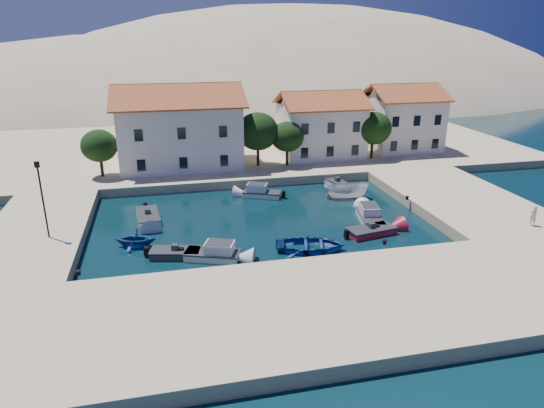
{
  "coord_description": "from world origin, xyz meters",
  "views": [
    {
      "loc": [
        -8.07,
        -30.47,
        16.58
      ],
      "look_at": [
        0.96,
        8.97,
        2.0
      ],
      "focal_mm": 32.0,
      "sensor_mm": 36.0,
      "label": 1
    }
  ],
  "objects": [
    {
      "name": "ground",
      "position": [
        0.0,
        0.0,
        0.0
      ],
      "size": [
        400.0,
        400.0,
        0.0
      ],
      "primitive_type": "plane",
      "color": "black",
      "rests_on": "ground"
    },
    {
      "name": "quay_south",
      "position": [
        0.0,
        -6.0,
        0.5
      ],
      "size": [
        52.0,
        12.0,
        1.0
      ],
      "primitive_type": "cube",
      "color": "beige",
      "rests_on": "ground"
    },
    {
      "name": "quay_east",
      "position": [
        20.5,
        10.0,
        0.5
      ],
      "size": [
        11.0,
        20.0,
        1.0
      ],
      "primitive_type": "cube",
      "color": "beige",
      "rests_on": "ground"
    },
    {
      "name": "quay_west",
      "position": [
        -19.0,
        10.0,
        0.5
      ],
      "size": [
        8.0,
        20.0,
        1.0
      ],
      "primitive_type": "cube",
      "color": "beige",
      "rests_on": "ground"
    },
    {
      "name": "quay_north",
      "position": [
        2.0,
        38.0,
        0.5
      ],
      "size": [
        80.0,
        36.0,
        1.0
      ],
      "primitive_type": "cube",
      "color": "beige",
      "rests_on": "ground"
    },
    {
      "name": "hills",
      "position": [
        20.64,
        123.62,
        -23.4
      ],
      "size": [
        254.0,
        176.0,
        99.0
      ],
      "color": "tan",
      "rests_on": "ground"
    },
    {
      "name": "building_left",
      "position": [
        -6.0,
        28.0,
        5.94
      ],
      "size": [
        14.7,
        9.45,
        9.7
      ],
      "color": "white",
      "rests_on": "quay_north"
    },
    {
      "name": "building_mid",
      "position": [
        12.0,
        29.0,
        5.22
      ],
      "size": [
        10.5,
        8.4,
        8.3
      ],
      "color": "white",
      "rests_on": "quay_north"
    },
    {
      "name": "building_right",
      "position": [
        24.0,
        30.0,
        5.47
      ],
      "size": [
        9.45,
        8.4,
        8.8
      ],
      "color": "white",
      "rests_on": "quay_north"
    },
    {
      "name": "trees",
      "position": [
        4.51,
        25.46,
        4.84
      ],
      "size": [
        37.3,
        5.3,
        6.45
      ],
      "color": "#382314",
      "rests_on": "quay_north"
    },
    {
      "name": "lamppost",
      "position": [
        -17.5,
        8.0,
        4.75
      ],
      "size": [
        0.35,
        0.25,
        6.22
      ],
      "color": "black",
      "rests_on": "quay_west"
    },
    {
      "name": "bollards",
      "position": [
        2.8,
        3.87,
        1.15
      ],
      "size": [
        29.36,
        9.56,
        0.3
      ],
      "color": "black",
      "rests_on": "ground"
    },
    {
      "name": "motorboat_grey_sw",
      "position": [
        -7.79,
        4.26,
        0.29
      ],
      "size": [
        4.09,
        2.51,
        1.25
      ],
      "rotation": [
        0.0,
        0.0,
        -0.23
      ],
      "color": "#2D2E32",
      "rests_on": "ground"
    },
    {
      "name": "cabin_cruiser_south",
      "position": [
        -5.04,
        3.24,
        0.48
      ],
      "size": [
        4.55,
        3.15,
        1.6
      ],
      "rotation": [
        0.0,
        0.0,
        -0.36
      ],
      "color": "silver",
      "rests_on": "ground"
    },
    {
      "name": "rowboat_south",
      "position": [
        2.76,
        3.13,
        0.0
      ],
      "size": [
        6.34,
        5.2,
        1.15
      ],
      "primitive_type": "imported",
      "rotation": [
        0.0,
        0.0,
        1.32
      ],
      "color": "navy",
      "rests_on": "ground"
    },
    {
      "name": "motorboat_red_se",
      "position": [
        8.78,
        4.98,
        0.29
      ],
      "size": [
        4.46,
        2.6,
        1.25
      ],
      "rotation": [
        0.0,
        0.0,
        0.18
      ],
      "color": "maroon",
      "rests_on": "ground"
    },
    {
      "name": "cabin_cruiser_east",
      "position": [
        9.88,
        7.7,
        0.48
      ],
      "size": [
        2.69,
        4.82,
        1.6
      ],
      "rotation": [
        0.0,
        0.0,
        1.38
      ],
      "color": "silver",
      "rests_on": "ground"
    },
    {
      "name": "boat_east",
      "position": [
        10.16,
        14.48,
        0.0
      ],
      "size": [
        4.94,
        2.72,
        1.81
      ],
      "primitive_type": "imported",
      "rotation": [
        0.0,
        0.0,
        1.35
      ],
      "color": "silver",
      "rests_on": "ground"
    },
    {
      "name": "motorboat_white_ne",
      "position": [
        10.66,
        18.52,
        0.3
      ],
      "size": [
        2.23,
        3.46,
        1.25
      ],
      "rotation": [
        0.0,
        0.0,
        1.82
      ],
      "color": "silver",
      "rests_on": "ground"
    },
    {
      "name": "rowboat_west",
      "position": [
        -10.86,
        6.91,
        0.0
      ],
      "size": [
        3.86,
        3.53,
        1.73
      ],
      "primitive_type": "imported",
      "rotation": [
        0.0,
        0.0,
        -1.81
      ],
      "color": "navy",
      "rests_on": "ground"
    },
    {
      "name": "motorboat_white_west",
      "position": [
        -9.96,
        12.77,
        0.29
      ],
      "size": [
        2.38,
        4.6,
        1.25
      ],
      "rotation": [
        0.0,
        0.0,
        -1.47
      ],
      "color": "silver",
      "rests_on": "ground"
    },
    {
      "name": "cabin_cruiser_north",
      "position": [
        1.66,
        16.74,
        0.48
      ],
      "size": [
        4.26,
        3.07,
        1.6
      ],
      "rotation": [
        0.0,
        0.0,
        2.74
      ],
      "color": "silver",
      "rests_on": "ground"
    },
    {
      "name": "pedestrian",
      "position": [
        21.79,
        1.57,
        1.9
      ],
      "size": [
        0.66,
        0.43,
        1.8
      ],
      "primitive_type": "imported",
      "rotation": [
        0.0,
        0.0,
        3.14
      ],
      "color": "beige",
      "rests_on": "quay_east"
    }
  ]
}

